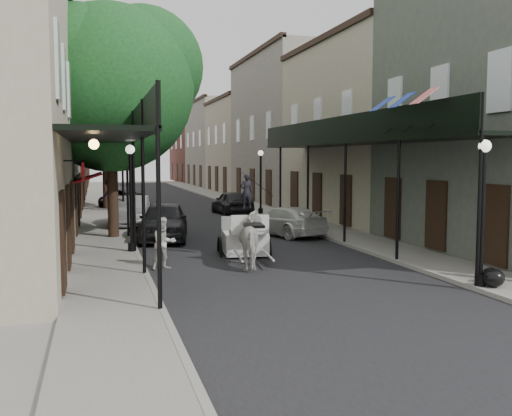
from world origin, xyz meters
TOP-DOWN VIEW (x-y plane):
  - ground at (0.00, 0.00)m, footprint 140.00×140.00m
  - road at (0.00, 20.00)m, footprint 8.00×90.00m
  - sidewalk_left at (-5.00, 20.00)m, footprint 2.20×90.00m
  - sidewalk_right at (5.00, 20.00)m, footprint 2.20×90.00m
  - building_row_left at (-8.60, 30.00)m, footprint 5.00×80.00m
  - building_row_right at (8.60, 30.00)m, footprint 5.00×80.00m
  - gallery_left at (-4.79, 6.98)m, footprint 2.20×18.05m
  - gallery_right at (4.79, 6.98)m, footprint 2.20×18.05m
  - tree_near at (-4.20, 10.18)m, footprint 7.31×6.80m
  - tree_far at (-4.25, 24.18)m, footprint 6.45×6.00m
  - lamppost_right_near at (4.10, -2.00)m, footprint 0.32×0.32m
  - lamppost_left at (-4.10, 6.00)m, footprint 0.32×0.32m
  - lamppost_right_far at (4.10, 18.00)m, footprint 0.32×0.32m
  - horse at (-0.61, 2.58)m, footprint 1.17×2.12m
  - carriage at (-0.28, 5.22)m, footprint 1.95×2.68m
  - pedestrian_walking at (-3.33, 3.00)m, footprint 0.93×0.83m
  - pedestrian_sidewalk_left at (-4.41, 22.64)m, footprint 1.41×1.28m
  - car_left_near at (-2.60, 9.29)m, footprint 2.63×4.89m
  - car_left_mid at (-3.60, 14.43)m, footprint 2.19×4.69m
  - car_left_far at (-3.60, 26.03)m, footprint 3.52×4.80m
  - car_right_near at (2.63, 9.20)m, footprint 3.12×4.72m
  - car_right_far at (2.60, 19.00)m, footprint 1.98×4.34m
  - trash_bags at (4.45, -2.03)m, footprint 0.83×0.98m

SIDE VIEW (x-z plane):
  - ground at x=0.00m, z-range 0.00..0.00m
  - road at x=0.00m, z-range 0.00..0.01m
  - sidewalk_left at x=-5.00m, z-range 0.00..0.12m
  - sidewalk_right at x=5.00m, z-range 0.00..0.12m
  - trash_bags at x=4.45m, z-range 0.10..0.58m
  - car_left_far at x=-3.60m, z-range 0.00..1.21m
  - car_right_near at x=2.63m, z-range 0.00..1.27m
  - car_right_far at x=2.60m, z-range 0.00..1.45m
  - car_left_mid at x=-3.60m, z-range 0.00..1.49m
  - car_left_near at x=-2.60m, z-range 0.00..1.58m
  - pedestrian_walking at x=-3.33m, z-range 0.00..1.59m
  - horse at x=-0.61m, z-range 0.00..1.71m
  - pedestrian_sidewalk_left at x=-4.41m, z-range 0.12..2.02m
  - carriage at x=-0.28m, z-range -0.32..2.54m
  - lamppost_right_near at x=4.10m, z-range 0.19..3.90m
  - lamppost_left at x=-4.10m, z-range 0.19..3.90m
  - lamppost_right_far at x=4.10m, z-range 0.19..3.90m
  - gallery_left at x=-4.79m, z-range 1.61..6.49m
  - gallery_right at x=4.79m, z-range 1.61..6.49m
  - building_row_left at x=-8.60m, z-range 0.00..10.50m
  - building_row_right at x=8.60m, z-range 0.00..10.50m
  - tree_far at x=-4.25m, z-range 1.53..10.14m
  - tree_near at x=-4.20m, z-range 1.67..11.30m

